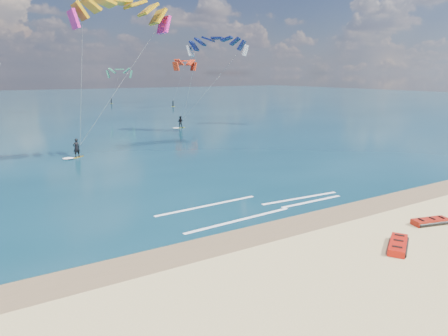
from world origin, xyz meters
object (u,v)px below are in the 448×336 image
(packed_kite_mid, at_px, (430,224))
(kitesurfer_main, at_px, (99,71))
(kitesurfer_far, at_px, (199,78))
(packed_kite_left, at_px, (398,248))

(packed_kite_mid, xyz_separation_m, kitesurfer_main, (-10.70, 25.73, 8.19))
(packed_kite_mid, relative_size, kitesurfer_far, 0.16)
(kitesurfer_main, bearing_deg, kitesurfer_far, -1.26)
(kitesurfer_far, bearing_deg, packed_kite_mid, -112.37)
(kitesurfer_far, bearing_deg, packed_kite_left, -117.84)
(packed_kite_left, xyz_separation_m, kitesurfer_far, (10.71, 40.26, 7.31))
(packed_kite_left, relative_size, packed_kite_mid, 1.10)
(packed_kite_mid, bearing_deg, kitesurfer_main, 127.27)
(packed_kite_mid, bearing_deg, kitesurfer_far, 95.26)
(packed_kite_left, height_order, packed_kite_mid, packed_kite_left)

